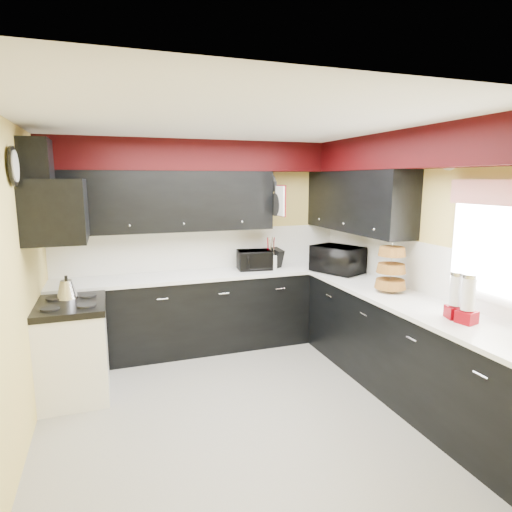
{
  "coord_description": "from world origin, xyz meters",
  "views": [
    {
      "loc": [
        -1.12,
        -3.45,
        2.05
      ],
      "look_at": [
        0.37,
        0.84,
        1.24
      ],
      "focal_mm": 30.0,
      "sensor_mm": 36.0,
      "label": 1
    }
  ],
  "objects_px": {
    "microwave": "(338,259)",
    "utensil_crock": "(271,262)",
    "knife_block": "(276,258)",
    "kettle": "(67,289)",
    "toaster_oven": "(255,260)"
  },
  "relations": [
    {
      "from": "microwave",
      "to": "utensil_crock",
      "type": "distance_m",
      "value": 0.84
    },
    {
      "from": "utensil_crock",
      "to": "knife_block",
      "type": "relative_size",
      "value": 0.7
    },
    {
      "from": "microwave",
      "to": "kettle",
      "type": "xyz_separation_m",
      "value": [
        -3.01,
        -0.09,
        -0.09
      ]
    },
    {
      "from": "toaster_oven",
      "to": "knife_block",
      "type": "xyz_separation_m",
      "value": [
        0.29,
        0.02,
        0.0
      ]
    },
    {
      "from": "kettle",
      "to": "toaster_oven",
      "type": "bearing_deg",
      "value": 15.74
    },
    {
      "from": "knife_block",
      "to": "kettle",
      "type": "bearing_deg",
      "value": 170.57
    },
    {
      "from": "microwave",
      "to": "kettle",
      "type": "distance_m",
      "value": 3.01
    },
    {
      "from": "utensil_crock",
      "to": "kettle",
      "type": "relative_size",
      "value": 0.86
    },
    {
      "from": "microwave",
      "to": "utensil_crock",
      "type": "height_order",
      "value": "microwave"
    },
    {
      "from": "utensil_crock",
      "to": "knife_block",
      "type": "height_order",
      "value": "knife_block"
    },
    {
      "from": "microwave",
      "to": "kettle",
      "type": "height_order",
      "value": "microwave"
    },
    {
      "from": "toaster_oven",
      "to": "microwave",
      "type": "bearing_deg",
      "value": -22.59
    },
    {
      "from": "toaster_oven",
      "to": "kettle",
      "type": "distance_m",
      "value": 2.2
    },
    {
      "from": "toaster_oven",
      "to": "kettle",
      "type": "height_order",
      "value": "toaster_oven"
    },
    {
      "from": "knife_block",
      "to": "kettle",
      "type": "distance_m",
      "value": 2.49
    }
  ]
}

